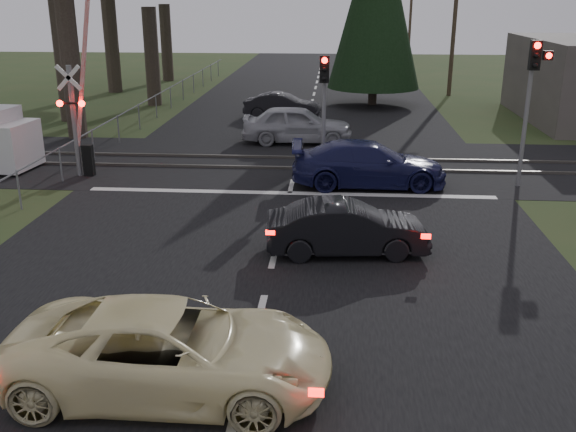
# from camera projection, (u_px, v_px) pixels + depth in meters

# --- Properties ---
(ground) EXTENTS (120.00, 120.00, 0.00)m
(ground) POSITION_uv_depth(u_px,v_px,m) (260.00, 313.00, 12.77)
(ground) COLOR #2B3E1C
(ground) RESTS_ON ground
(road) EXTENTS (14.00, 100.00, 0.01)m
(road) POSITION_uv_depth(u_px,v_px,m) (293.00, 178.00, 22.19)
(road) COLOR black
(road) RESTS_ON ground
(rail_corridor) EXTENTS (120.00, 8.00, 0.01)m
(rail_corridor) POSITION_uv_depth(u_px,v_px,m) (297.00, 164.00, 24.08)
(rail_corridor) COLOR black
(rail_corridor) RESTS_ON ground
(stop_line) EXTENTS (13.00, 0.35, 0.00)m
(stop_line) POSITION_uv_depth(u_px,v_px,m) (290.00, 193.00, 20.49)
(stop_line) COLOR silver
(stop_line) RESTS_ON ground
(rail_near) EXTENTS (120.00, 0.12, 0.10)m
(rail_near) POSITION_uv_depth(u_px,v_px,m) (296.00, 168.00, 23.31)
(rail_near) COLOR #59544C
(rail_near) RESTS_ON ground
(rail_far) EXTENTS (120.00, 0.12, 0.10)m
(rail_far) POSITION_uv_depth(u_px,v_px,m) (298.00, 157.00, 24.82)
(rail_far) COLOR #59544C
(rail_far) RESTS_ON ground
(crossing_signal) EXTENTS (1.62, 0.38, 6.96)m
(crossing_signal) POSITION_uv_depth(u_px,v_px,m) (80.00, 117.00, 21.83)
(crossing_signal) COLOR slate
(crossing_signal) RESTS_ON ground
(traffic_signal_right) EXTENTS (0.68, 0.48, 4.70)m
(traffic_signal_right) POSITION_uv_depth(u_px,v_px,m) (532.00, 86.00, 20.09)
(traffic_signal_right) COLOR slate
(traffic_signal_right) RESTS_ON ground
(traffic_signal_center) EXTENTS (0.32, 0.48, 4.10)m
(traffic_signal_center) POSITION_uv_depth(u_px,v_px,m) (324.00, 94.00, 21.85)
(traffic_signal_center) COLOR slate
(traffic_signal_center) RESTS_ON ground
(utility_pole_mid) EXTENTS (1.80, 0.26, 9.00)m
(utility_pole_mid) POSITION_uv_depth(u_px,v_px,m) (455.00, 17.00, 38.91)
(utility_pole_mid) COLOR #4C3D2D
(utility_pole_mid) RESTS_ON ground
(utility_pole_far) EXTENTS (1.80, 0.26, 9.00)m
(utility_pole_far) POSITION_uv_depth(u_px,v_px,m) (411.00, 9.00, 62.47)
(utility_pole_far) COLOR #4C3D2D
(utility_pole_far) RESTS_ON ground
(fence_left) EXTENTS (0.10, 36.00, 1.20)m
(fence_left) POSITION_uv_depth(u_px,v_px,m) (164.00, 113.00, 34.52)
(fence_left) COLOR slate
(fence_left) RESTS_ON ground
(cream_coupe) EXTENTS (5.11, 2.37, 1.42)m
(cream_coupe) POSITION_uv_depth(u_px,v_px,m) (171.00, 350.00, 10.11)
(cream_coupe) COLOR #F8ECB2
(cream_coupe) RESTS_ON ground
(dark_hatchback) EXTENTS (4.02, 1.75, 1.28)m
(dark_hatchback) POSITION_uv_depth(u_px,v_px,m) (347.00, 229.00, 15.55)
(dark_hatchback) COLOR black
(dark_hatchback) RESTS_ON ground
(silver_car) EXTENTS (4.72, 2.04, 1.59)m
(silver_car) POSITION_uv_depth(u_px,v_px,m) (297.00, 124.00, 27.26)
(silver_car) COLOR #9B9CA2
(silver_car) RESTS_ON ground
(blue_sedan) EXTENTS (5.16, 2.30, 1.47)m
(blue_sedan) POSITION_uv_depth(u_px,v_px,m) (369.00, 164.00, 21.11)
(blue_sedan) COLOR #171946
(blue_sedan) RESTS_ON ground
(dark_car_far) EXTENTS (3.97, 1.70, 1.27)m
(dark_car_far) POSITION_uv_depth(u_px,v_px,m) (282.00, 106.00, 32.80)
(dark_car_far) COLOR black
(dark_car_far) RESTS_ON ground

